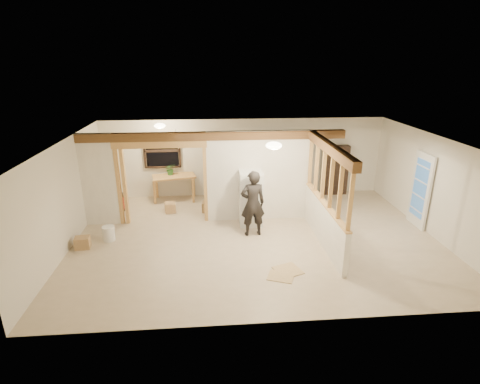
{
  "coord_description": "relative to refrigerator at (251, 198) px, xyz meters",
  "views": [
    {
      "loc": [
        -1.11,
        -8.48,
        4.29
      ],
      "look_at": [
        -0.37,
        0.4,
        1.09
      ],
      "focal_mm": 28.0,
      "sensor_mm": 36.0,
      "label": 1
    }
  ],
  "objects": [
    {
      "name": "bucket",
      "position": [
        -3.62,
        -0.7,
        -0.55
      ],
      "size": [
        0.39,
        0.39,
        0.38
      ],
      "primitive_type": "cylinder",
      "rotation": [
        0.0,
        0.0,
        -0.39
      ],
      "color": "silver",
      "rests_on": "floor"
    },
    {
      "name": "wall_front",
      "position": [
        0.04,
        -4.09,
        0.51
      ],
      "size": [
        9.0,
        0.01,
        2.5
      ],
      "primitive_type": "cube",
      "color": "silver",
      "rests_on": "floor"
    },
    {
      "name": "work_table",
      "position": [
        -2.21,
        2.03,
        -0.33
      ],
      "size": [
        1.41,
        0.91,
        0.82
      ],
      "primitive_type": "cube",
      "rotation": [
        0.0,
        0.0,
        0.21
      ],
      "color": "tan",
      "rests_on": "floor"
    },
    {
      "name": "box_front",
      "position": [
        -4.16,
        -1.04,
        -0.6
      ],
      "size": [
        0.37,
        0.32,
        0.28
      ],
      "primitive_type": "cube",
      "rotation": [
        0.0,
        0.0,
        0.13
      ],
      "color": "#AB8252",
      "rests_on": "floor"
    },
    {
      "name": "hanging_bulb",
      "position": [
        -1.96,
        0.76,
        1.44
      ],
      "size": [
        0.07,
        0.07,
        0.07
      ],
      "primitive_type": "ellipsoid",
      "color": "#FFD88C",
      "rests_on": "ceiling"
    },
    {
      "name": "window_back",
      "position": [
        -2.56,
        2.33,
        0.81
      ],
      "size": [
        1.12,
        0.1,
        1.1
      ],
      "primitive_type": "cube",
      "color": "black",
      "rests_on": "wall_back"
    },
    {
      "name": "potted_plant",
      "position": [
        -2.31,
        2.13,
        0.26
      ],
      "size": [
        0.39,
        0.37,
        0.36
      ],
      "primitive_type": "imported",
      "rotation": [
        0.0,
        0.0,
        0.31
      ],
      "color": "#3B692E",
      "rests_on": "work_table"
    },
    {
      "name": "header_beam_back",
      "position": [
        -0.96,
        0.36,
        1.64
      ],
      "size": [
        7.0,
        0.18,
        0.22
      ],
      "primitive_type": "cube",
      "color": "brown",
      "rests_on": "ceiling"
    },
    {
      "name": "ceiling_dome_main",
      "position": [
        0.34,
        -1.34,
        1.74
      ],
      "size": [
        0.36,
        0.36,
        0.16
      ],
      "primitive_type": "ellipsoid",
      "color": "#FFEABF",
      "rests_on": "ceiling"
    },
    {
      "name": "wall_left",
      "position": [
        -4.46,
        -0.84,
        0.51
      ],
      "size": [
        0.01,
        6.5,
        2.5
      ],
      "primitive_type": "cube",
      "color": "silver",
      "rests_on": "floor"
    },
    {
      "name": "stud_partition",
      "position": [
        1.64,
        -1.24,
        0.92
      ],
      "size": [
        0.14,
        3.2,
        1.32
      ],
      "primitive_type": "cube",
      "color": "tan",
      "rests_on": "pony_wall"
    },
    {
      "name": "box_util_b",
      "position": [
        -2.27,
        1.03,
        -0.6
      ],
      "size": [
        0.35,
        0.35,
        0.28
      ],
      "primitive_type": "cube",
      "rotation": [
        0.0,
        0.0,
        0.18
      ],
      "color": "#AB8252",
      "rests_on": "floor"
    },
    {
      "name": "bookshelf",
      "position": [
        3.04,
        2.2,
        0.08
      ],
      "size": [
        0.82,
        0.27,
        1.64
      ],
      "primitive_type": "cube",
      "color": "black",
      "rests_on": "floor"
    },
    {
      "name": "header_beam_right",
      "position": [
        1.64,
        -1.24,
        1.64
      ],
      "size": [
        0.18,
        3.3,
        0.22
      ],
      "primitive_type": "cube",
      "color": "brown",
      "rests_on": "ceiling"
    },
    {
      "name": "wall_right",
      "position": [
        4.54,
        -0.84,
        0.51
      ],
      "size": [
        0.01,
        6.5,
        2.5
      ],
      "primitive_type": "cube",
      "color": "silver",
      "rests_on": "floor"
    },
    {
      "name": "doorway_frame",
      "position": [
        -2.36,
        0.36,
        0.36
      ],
      "size": [
        2.46,
        0.14,
        2.2
      ],
      "primitive_type": "cube",
      "color": "tan",
      "rests_on": "floor"
    },
    {
      "name": "refrigerator",
      "position": [
        0.0,
        0.0,
        0.0
      ],
      "size": [
        0.61,
        0.59,
        1.49
      ],
      "primitive_type": "cube",
      "color": "white",
      "rests_on": "floor"
    },
    {
      "name": "pony_wall",
      "position": [
        1.64,
        -1.24,
        -0.24
      ],
      "size": [
        0.12,
        3.2,
        1.0
      ],
      "primitive_type": "cube",
      "color": "white",
      "rests_on": "floor"
    },
    {
      "name": "ceiling",
      "position": [
        0.04,
        -0.84,
        1.76
      ],
      "size": [
        9.0,
        6.5,
        0.01
      ],
      "primitive_type": "cube",
      "color": "white"
    },
    {
      "name": "wall_back",
      "position": [
        0.04,
        2.41,
        0.51
      ],
      "size": [
        9.0,
        0.01,
        2.5
      ],
      "primitive_type": "cube",
      "color": "silver",
      "rests_on": "floor"
    },
    {
      "name": "shop_vac",
      "position": [
        -3.82,
        1.26,
        -0.47
      ],
      "size": [
        0.48,
        0.48,
        0.54
      ],
      "primitive_type": "cylinder",
      "rotation": [
        0.0,
        0.0,
        -0.17
      ],
      "color": "#9F1209",
      "rests_on": "floor"
    },
    {
      "name": "floor_panel_near",
      "position": [
        0.53,
        -2.47,
        -0.73
      ],
      "size": [
        0.67,
        0.67,
        0.02
      ],
      "primitive_type": "cube",
      "rotation": [
        0.0,
        0.0,
        0.36
      ],
      "color": "tan",
      "rests_on": "floor"
    },
    {
      "name": "partition_left_stub",
      "position": [
        -4.01,
        0.36,
        0.51
      ],
      "size": [
        0.9,
        0.12,
        2.5
      ],
      "primitive_type": "cube",
      "color": "white",
      "rests_on": "floor"
    },
    {
      "name": "floor",
      "position": [
        0.04,
        -0.84,
        -0.75
      ],
      "size": [
        9.0,
        6.5,
        0.01
      ],
      "primitive_type": "cube",
      "color": "#C7B194",
      "rests_on": "ground"
    },
    {
      "name": "french_door",
      "position": [
        4.46,
        -0.44,
        0.26
      ],
      "size": [
        0.12,
        0.86,
        2.0
      ],
      "primitive_type": "cube",
      "color": "white",
      "rests_on": "floor"
    },
    {
      "name": "woman",
      "position": [
        -0.03,
        -0.65,
        0.11
      ],
      "size": [
        0.66,
        0.47,
        1.71
      ],
      "primitive_type": "imported",
      "rotation": [
        0.0,
        0.0,
        3.25
      ],
      "color": "black",
      "rests_on": "floor"
    },
    {
      "name": "floor_panel_far",
      "position": [
        0.33,
        -2.69,
        -0.73
      ],
      "size": [
        0.64,
        0.58,
        0.02
      ],
      "primitive_type": "cube",
      "rotation": [
        0.0,
        0.0,
        -0.37
      ],
      "color": "tan",
      "rests_on": "floor"
    },
    {
      "name": "ceiling_dome_util",
      "position": [
        -2.46,
        1.46,
        1.74
      ],
      "size": [
        0.32,
        0.32,
        0.14
      ],
      "primitive_type": "ellipsoid",
      "color": "#FFEABF",
      "rests_on": "ceiling"
    },
    {
      "name": "partition_center",
      "position": [
        0.24,
        0.36,
        0.51
      ],
      "size": [
        2.8,
        0.12,
        2.5
      ],
      "primitive_type": "cube",
      "color": "white",
      "rests_on": "floor"
    },
    {
      "name": "box_util_a",
      "position": [
        -1.15,
        0.98,
        -0.59
      ],
      "size": [
        0.38,
        0.33,
        0.3
      ],
      "primitive_type": "cube",
      "rotation": [
        0.0,
        0.0,
        -0.1
      ],
      "color": "#AB8252",
      "rests_on": "floor"
    }
  ]
}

